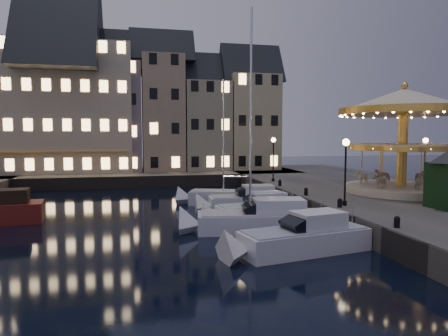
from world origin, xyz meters
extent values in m
plane|color=black|center=(0.00, 0.00, 0.00)|extent=(160.00, 160.00, 0.00)
cube|color=#474442|center=(14.00, 6.00, 0.65)|extent=(16.00, 56.00, 1.30)
cube|color=#474442|center=(-8.00, 28.00, 0.65)|extent=(44.00, 12.00, 1.30)
cube|color=#47423A|center=(6.00, 6.00, 0.65)|extent=(0.15, 44.00, 1.30)
cube|color=#47423A|center=(-6.00, 22.00, 0.65)|extent=(48.00, 0.15, 1.30)
cylinder|color=black|center=(7.20, 1.00, 1.45)|extent=(0.28, 0.28, 0.30)
cylinder|color=black|center=(7.20, 1.00, 3.20)|extent=(0.12, 0.12, 3.80)
sphere|color=#FFD18C|center=(7.20, 1.00, 5.25)|extent=(0.44, 0.44, 0.44)
cylinder|color=black|center=(7.20, 14.50, 1.45)|extent=(0.28, 0.28, 0.30)
cylinder|color=black|center=(7.20, 14.50, 3.20)|extent=(0.12, 0.12, 3.80)
sphere|color=#FFD18C|center=(7.20, 14.50, 5.25)|extent=(0.44, 0.44, 0.44)
cylinder|color=black|center=(18.50, 8.00, 1.45)|extent=(0.28, 0.28, 0.30)
cylinder|color=black|center=(18.50, 8.00, 3.20)|extent=(0.12, 0.12, 3.80)
sphere|color=#FFD18C|center=(18.50, 8.00, 5.25)|extent=(0.44, 0.44, 0.44)
cylinder|color=black|center=(6.60, -5.00, 1.50)|extent=(0.28, 0.28, 0.40)
sphere|color=black|center=(6.60, -5.00, 1.72)|extent=(0.30, 0.30, 0.30)
cylinder|color=black|center=(6.60, 0.50, 1.50)|extent=(0.28, 0.28, 0.40)
sphere|color=black|center=(6.60, 0.50, 1.72)|extent=(0.30, 0.30, 0.30)
cylinder|color=black|center=(6.60, 5.50, 1.50)|extent=(0.28, 0.28, 0.40)
sphere|color=black|center=(6.60, 5.50, 1.72)|extent=(0.30, 0.30, 0.30)
cylinder|color=black|center=(6.60, 11.00, 1.50)|extent=(0.28, 0.28, 0.40)
sphere|color=black|center=(6.60, 11.00, 1.72)|extent=(0.30, 0.30, 0.30)
cube|color=gray|center=(-19.50, 30.00, 6.80)|extent=(5.00, 8.00, 11.00)
cube|color=slate|center=(-14.05, 30.00, 7.30)|extent=(5.60, 8.00, 12.00)
cube|color=slate|center=(-8.00, 30.00, 7.80)|extent=(6.20, 8.00, 13.00)
cube|color=#9E866D|center=(-2.25, 30.00, 8.30)|extent=(5.00, 8.00, 14.00)
cube|color=gray|center=(3.20, 30.00, 6.80)|extent=(5.60, 8.00, 11.00)
cube|color=tan|center=(9.25, 30.00, 7.30)|extent=(6.20, 8.00, 12.00)
cube|color=#C1B196|center=(-14.00, 30.00, 8.80)|extent=(16.00, 9.00, 15.00)
cube|color=silver|center=(2.48, -3.73, 0.45)|extent=(6.71, 3.31, 1.30)
cube|color=gray|center=(2.48, -3.73, 1.12)|extent=(6.37, 3.09, 0.10)
cube|color=silver|center=(3.23, -3.59, 1.55)|extent=(2.70, 2.04, 0.80)
cube|color=black|center=(1.97, -3.83, 1.45)|extent=(1.37, 1.68, 0.91)
cube|color=silver|center=(1.80, 0.72, 0.45)|extent=(7.99, 3.41, 1.30)
cube|color=#959299|center=(1.80, 0.72, 1.12)|extent=(7.58, 3.17, 0.10)
cube|color=silver|center=(2.72, 0.58, 1.55)|extent=(3.16, 2.13, 0.80)
cube|color=black|center=(1.19, 0.81, 1.45)|extent=(1.51, 1.77, 0.99)
cylinder|color=silver|center=(1.04, 0.84, 6.31)|extent=(0.14, 0.14, 10.41)
cube|color=silver|center=(2.32, 3.26, 0.45)|extent=(5.68, 2.76, 1.30)
cube|color=gray|center=(2.32, 3.26, 1.12)|extent=(5.38, 2.56, 0.10)
cube|color=silver|center=(2.97, 3.34, 1.55)|extent=(2.25, 1.82, 0.80)
cube|color=black|center=(1.89, 3.20, 1.45)|extent=(1.15, 1.57, 0.84)
cube|color=silver|center=(2.72, 7.10, 0.45)|extent=(5.96, 2.22, 1.30)
cube|color=gray|center=(2.72, 7.10, 1.12)|extent=(5.66, 2.05, 0.10)
cube|color=silver|center=(3.42, 7.07, 1.55)|extent=(2.30, 1.57, 0.80)
cube|color=black|center=(2.25, 7.12, 1.45)|extent=(1.09, 1.42, 0.87)
cube|color=silver|center=(2.08, 9.96, 0.45)|extent=(7.19, 4.14, 1.30)
cube|color=gray|center=(2.08, 9.96, 1.12)|extent=(6.81, 3.88, 0.10)
cylinder|color=silver|center=(1.42, 10.18, 5.74)|extent=(0.14, 0.14, 9.29)
cube|color=black|center=(-13.41, 6.46, 1.75)|extent=(2.12, 1.81, 0.88)
cylinder|color=beige|center=(14.39, 5.40, 1.56)|extent=(8.32, 8.32, 0.52)
cylinder|color=gold|center=(14.39, 5.40, 5.04)|extent=(0.73, 0.73, 6.44)
cylinder|color=beige|center=(14.39, 5.40, 4.94)|extent=(7.69, 7.69, 0.19)
cylinder|color=gold|center=(14.39, 5.40, 4.75)|extent=(7.98, 7.98, 0.36)
cone|color=beige|center=(14.39, 5.40, 8.37)|extent=(9.56, 9.56, 1.66)
cylinder|color=gold|center=(14.39, 5.40, 7.48)|extent=(9.56, 9.56, 0.52)
sphere|color=gold|center=(14.39, 5.40, 9.41)|extent=(0.52, 0.52, 0.52)
imported|color=beige|center=(17.17, 6.26, 2.34)|extent=(1.74, 1.26, 1.04)
camera|label=1|loc=(-5.37, -21.50, 5.67)|focal=32.00mm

